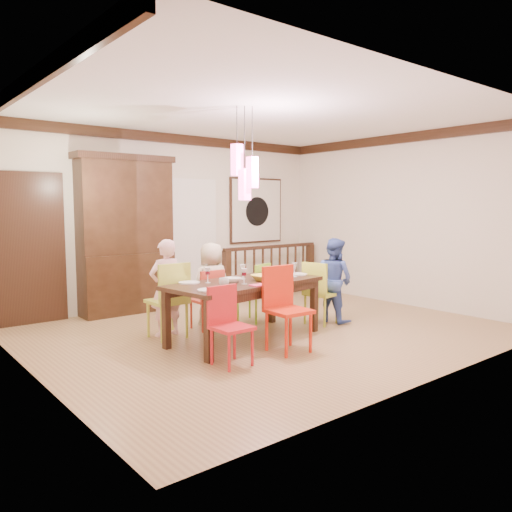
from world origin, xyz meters
TOP-DOWN VIEW (x-y plane):
  - floor at (0.00, 0.00)m, footprint 6.00×6.00m
  - ceiling at (0.00, 0.00)m, footprint 6.00×6.00m
  - wall_back at (0.00, 2.50)m, footprint 6.00×0.00m
  - wall_left at (-3.00, 0.00)m, footprint 0.00×5.00m
  - wall_right at (3.00, 0.00)m, footprint 0.00×5.00m
  - crown_molding at (0.00, 0.00)m, footprint 6.00×5.00m
  - panel_door at (-2.40, 2.45)m, footprint 1.04×0.07m
  - white_doorway at (0.35, 2.46)m, footprint 0.97×0.05m
  - painting at (1.80, 2.46)m, footprint 1.25×0.06m
  - pendant_cluster at (-0.52, -0.17)m, footprint 0.27×0.21m
  - dining_table at (-0.52, -0.17)m, footprint 2.13×1.17m
  - chair_far_left at (-1.24, 0.53)m, footprint 0.44×0.44m
  - chair_far_mid at (-0.60, 0.60)m, footprint 0.38×0.38m
  - chair_far_right at (0.19, 0.56)m, footprint 0.49×0.49m
  - chair_near_left at (-1.26, -0.90)m, footprint 0.39×0.39m
  - chair_near_mid at (-0.45, -0.90)m, footprint 0.47×0.47m
  - chair_end_right at (0.86, -0.18)m, footprint 0.48×0.48m
  - china_hutch at (-0.97, 2.30)m, footprint 1.57×0.46m
  - balustrade at (1.75, 1.95)m, footprint 2.23×0.14m
  - person_far_left at (-1.20, 0.64)m, footprint 0.47×0.31m
  - person_far_mid at (-0.42, 0.72)m, footprint 0.61×0.42m
  - person_end_right at (1.10, -0.20)m, footprint 0.51×0.63m
  - serving_bowl at (-0.31, -0.29)m, footprint 0.33×0.33m
  - small_bowl at (-0.70, -0.18)m, footprint 0.24×0.24m
  - cup_left at (-0.95, -0.33)m, footprint 0.14×0.14m
  - cup_right at (0.16, 0.01)m, footprint 0.13×0.13m
  - plate_far_left at (-1.15, 0.13)m, footprint 0.26×0.26m
  - plate_far_mid at (-0.54, 0.07)m, footprint 0.26×0.26m
  - plate_far_right at (0.25, 0.14)m, footprint 0.26×0.26m
  - plate_near_left at (-1.27, -0.48)m, footprint 0.26×0.26m
  - plate_near_mid at (-0.11, -0.43)m, footprint 0.26×0.26m
  - plate_end_right at (0.39, -0.17)m, footprint 0.26×0.26m
  - wine_glass_a at (-0.97, -0.00)m, footprint 0.08×0.08m
  - wine_glass_b at (-0.44, -0.02)m, footprint 0.08×0.08m
  - wine_glass_c at (-0.68, -0.36)m, footprint 0.08×0.08m
  - wine_glass_d at (0.22, -0.30)m, footprint 0.08×0.08m
  - napkin at (-0.63, -0.57)m, footprint 0.18×0.14m

SIDE VIEW (x-z plane):
  - floor at x=0.00m, z-range 0.00..0.00m
  - chair_far_mid at x=-0.60m, z-range 0.06..0.89m
  - chair_near_left at x=-1.26m, z-range 0.06..0.90m
  - chair_far_right at x=0.19m, z-range 0.06..0.92m
  - balustrade at x=1.75m, z-range 0.02..0.98m
  - chair_end_right at x=0.86m, z-range 0.07..0.96m
  - chair_far_left at x=-1.24m, z-range 0.07..1.05m
  - chair_near_mid at x=-0.45m, z-range 0.07..1.06m
  - person_far_mid at x=-0.42m, z-range 0.00..1.18m
  - person_end_right at x=1.10m, z-range 0.00..1.23m
  - person_far_left at x=-1.20m, z-range 0.00..1.26m
  - dining_table at x=-0.52m, z-range 0.29..1.04m
  - plate_far_left at x=-1.15m, z-range 0.75..0.76m
  - plate_far_mid at x=-0.54m, z-range 0.75..0.76m
  - plate_far_right at x=0.25m, z-range 0.75..0.76m
  - plate_near_left at x=-1.27m, z-range 0.75..0.76m
  - plate_near_mid at x=-0.11m, z-range 0.75..0.76m
  - plate_end_right at x=0.39m, z-range 0.75..0.76m
  - napkin at x=-0.63m, z-range 0.75..0.76m
  - small_bowl at x=-0.70m, z-range 0.75..0.81m
  - serving_bowl at x=-0.31m, z-range 0.75..0.82m
  - cup_right at x=0.16m, z-range 0.75..0.84m
  - cup_left at x=-0.95m, z-range 0.75..0.85m
  - wine_glass_a at x=-0.97m, z-range 0.75..0.94m
  - wine_glass_b at x=-0.44m, z-range 0.75..0.94m
  - wine_glass_c at x=-0.68m, z-range 0.75..0.94m
  - wine_glass_d at x=0.22m, z-range 0.75..0.94m
  - panel_door at x=-2.40m, z-range -0.07..2.17m
  - white_doorway at x=0.35m, z-range -0.06..2.16m
  - china_hutch at x=-0.97m, z-range 0.00..2.48m
  - wall_back at x=0.00m, z-range -1.55..4.45m
  - wall_left at x=-3.00m, z-range -1.05..3.95m
  - wall_right at x=3.00m, z-range -1.05..3.95m
  - painting at x=1.80m, z-range 0.97..2.22m
  - pendant_cluster at x=-0.52m, z-range 1.54..2.68m
  - crown_molding at x=0.00m, z-range 2.74..2.90m
  - ceiling at x=0.00m, z-range 2.90..2.90m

